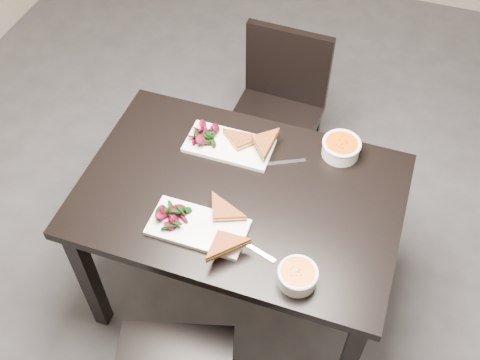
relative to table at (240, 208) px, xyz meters
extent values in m
plane|color=#47474C|center=(0.30, 0.20, -0.65)|extent=(5.00, 5.00, 0.00)
cube|color=black|center=(0.00, 0.00, 0.08)|extent=(1.20, 0.80, 0.04)
cube|color=black|center=(-0.54, -0.34, -0.30)|extent=(0.06, 0.06, 0.71)
cube|color=black|center=(-0.54, 0.34, -0.30)|extent=(0.06, 0.06, 0.71)
cube|color=black|center=(0.54, 0.34, -0.30)|extent=(0.06, 0.06, 0.71)
cube|color=black|center=(-0.26, -0.52, -0.45)|extent=(0.05, 0.05, 0.41)
cube|color=black|center=(0.09, -0.42, -0.45)|extent=(0.05, 0.05, 0.41)
cube|color=black|center=(-0.07, 0.70, -0.22)|extent=(0.44, 0.44, 0.04)
cube|color=black|center=(-0.25, 0.53, -0.45)|extent=(0.04, 0.04, 0.41)
cube|color=black|center=(0.11, 0.51, -0.45)|extent=(0.04, 0.04, 0.41)
cube|color=black|center=(-0.24, 0.89, -0.45)|extent=(0.04, 0.04, 0.41)
cube|color=black|center=(0.12, 0.87, -0.45)|extent=(0.04, 0.04, 0.41)
cube|color=black|center=(-0.06, 0.89, 0.00)|extent=(0.42, 0.06, 0.40)
cube|color=white|center=(-0.09, -0.21, 0.11)|extent=(0.35, 0.17, 0.02)
cylinder|color=white|center=(0.30, -0.29, 0.12)|extent=(0.13, 0.13, 0.05)
cylinder|color=orange|center=(0.30, -0.29, 0.15)|extent=(0.11, 0.11, 0.02)
torus|color=white|center=(0.30, -0.29, 0.15)|extent=(0.14, 0.14, 0.01)
cube|color=silver|center=(0.12, -0.22, 0.10)|extent=(0.18, 0.07, 0.00)
cube|color=white|center=(-0.11, 0.20, 0.11)|extent=(0.35, 0.17, 0.02)
cylinder|color=white|center=(0.31, 0.31, 0.13)|extent=(0.15, 0.15, 0.06)
cylinder|color=orange|center=(0.31, 0.31, 0.15)|extent=(0.13, 0.13, 0.02)
torus|color=white|center=(0.31, 0.31, 0.16)|extent=(0.15, 0.15, 0.01)
cube|color=silver|center=(0.11, 0.19, 0.10)|extent=(0.17, 0.10, 0.00)
camera|label=1|loc=(0.42, -1.24, 1.77)|focal=42.60mm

